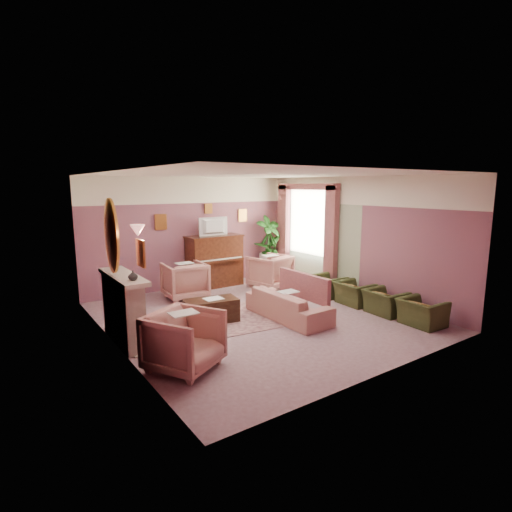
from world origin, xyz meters
TOP-DOWN VIEW (x-y plane):
  - floor at (0.00, 0.00)m, footprint 5.50×6.00m
  - ceiling at (0.00, 0.00)m, footprint 5.50×6.00m
  - wall_back at (0.00, 3.00)m, footprint 5.50×0.02m
  - wall_front at (0.00, -3.00)m, footprint 5.50×0.02m
  - wall_left at (-2.75, 0.00)m, footprint 0.02×6.00m
  - wall_right at (2.75, 0.00)m, footprint 0.02×6.00m
  - picture_rail_band at (0.00, 2.99)m, footprint 5.50×0.01m
  - stripe_panel at (2.73, 1.30)m, footprint 0.01×3.00m
  - fireplace_surround at (-2.59, 0.20)m, footprint 0.30×1.40m
  - fireplace_inset at (-2.49, 0.20)m, footprint 0.18×0.72m
  - fire_ember at (-2.45, 0.20)m, footprint 0.06×0.54m
  - mantel_shelf at (-2.56, 0.20)m, footprint 0.40×1.55m
  - hearth at (-2.39, 0.20)m, footprint 0.55×1.50m
  - mirror_frame at (-2.70, 0.20)m, footprint 0.04×0.72m
  - mirror_glass at (-2.67, 0.20)m, footprint 0.01×0.60m
  - sconce_shade at (-2.62, -0.85)m, footprint 0.20×0.20m
  - piano at (0.50, 2.68)m, footprint 1.40×0.60m
  - piano_keyshelf at (0.50, 2.33)m, footprint 1.30×0.12m
  - piano_keys at (0.50, 2.33)m, footprint 1.20×0.08m
  - piano_top at (0.50, 2.68)m, footprint 1.45×0.65m
  - television at (0.50, 2.63)m, footprint 0.80×0.12m
  - print_back_left at (-0.80, 2.96)m, footprint 0.30×0.03m
  - print_back_right at (1.55, 2.96)m, footprint 0.26×0.03m
  - print_back_mid at (0.50, 2.96)m, footprint 0.22×0.03m
  - print_left_wall at (-2.71, -1.20)m, footprint 0.03×0.28m
  - window_blind at (2.70, 1.55)m, footprint 0.03×1.40m
  - curtain_left at (2.62, 0.63)m, footprint 0.16×0.34m
  - curtain_right at (2.62, 2.47)m, footprint 0.16×0.34m
  - pelmet at (2.62, 1.55)m, footprint 0.16×2.20m
  - mantel_plant at (-2.55, 0.75)m, footprint 0.16×0.16m
  - mantel_vase at (-2.55, -0.30)m, footprint 0.16×0.16m
  - area_rug at (-0.85, 0.25)m, footprint 2.72×2.12m
  - coffee_table at (-0.91, 0.26)m, footprint 1.07×0.66m
  - table_paper at (-0.86, 0.26)m, footprint 0.35×0.28m
  - sofa at (0.43, -0.41)m, footprint 0.63×1.89m
  - sofa_throw at (0.83, -0.41)m, footprint 0.10×1.43m
  - floral_armchair_left at (-0.63, 2.06)m, footprint 0.90×0.90m
  - floral_armchair_right at (1.59, 1.74)m, footprint 0.90×0.90m
  - floral_armchair_front at (-2.18, -1.30)m, footprint 0.90×0.90m
  - olive_chair_a at (2.23, -2.16)m, footprint 0.54×0.77m
  - olive_chair_b at (2.23, -1.34)m, footprint 0.54×0.77m
  - olive_chair_c at (2.23, -0.52)m, footprint 0.54×0.77m
  - olive_chair_d at (2.23, 0.30)m, footprint 0.54×0.77m
  - side_table at (2.21, 2.64)m, footprint 0.52×0.52m
  - side_plant_big at (2.21, 2.64)m, footprint 0.30×0.30m
  - side_plant_small at (2.33, 2.54)m, footprint 0.16×0.16m
  - palm_pot at (2.19, 2.60)m, footprint 0.34×0.34m
  - palm_plant at (2.19, 2.60)m, footprint 0.76×0.76m

SIDE VIEW (x-z plane):
  - floor at x=0.00m, z-range -0.01..0.01m
  - area_rug at x=-0.85m, z-range 0.00..0.01m
  - hearth at x=-2.39m, z-range 0.00..0.02m
  - palm_pot at x=2.19m, z-range 0.00..0.34m
  - fire_ember at x=-2.45m, z-range 0.17..0.27m
  - coffee_table at x=-0.91m, z-range 0.00..0.45m
  - olive_chair_a at x=2.23m, z-range 0.00..0.66m
  - olive_chair_b at x=2.23m, z-range 0.00..0.66m
  - olive_chair_c at x=2.23m, z-range 0.00..0.66m
  - olive_chair_d at x=2.23m, z-range 0.00..0.66m
  - side_table at x=2.21m, z-range 0.00..0.70m
  - sofa at x=0.43m, z-range 0.00..0.76m
  - fireplace_inset at x=-2.49m, z-range 0.06..0.74m
  - table_paper at x=-0.86m, z-range 0.45..0.46m
  - floral_armchair_left at x=-0.63m, z-range 0.00..0.94m
  - floral_armchair_right at x=1.59m, z-range 0.00..0.94m
  - floral_armchair_front at x=-2.18m, z-range 0.00..0.94m
  - fireplace_surround at x=-2.59m, z-range 0.00..1.10m
  - sofa_throw at x=0.83m, z-range 0.34..0.86m
  - piano at x=0.50m, z-range 0.00..1.30m
  - piano_keyshelf at x=0.50m, z-range 0.69..0.75m
  - piano_keys at x=0.50m, z-range 0.75..0.77m
  - side_plant_small at x=2.33m, z-range 0.70..0.98m
  - side_plant_big at x=2.21m, z-range 0.70..1.04m
  - palm_plant at x=2.19m, z-range 0.34..1.78m
  - stripe_panel at x=2.73m, z-range 0.00..2.15m
  - mantel_shelf at x=-2.56m, z-range 1.09..1.16m
  - mantel_vase at x=-2.55m, z-range 1.15..1.31m
  - mantel_plant at x=-2.55m, z-range 1.15..1.43m
  - curtain_left at x=2.62m, z-range 0.00..2.60m
  - curtain_right at x=2.62m, z-range 0.00..2.60m
  - piano_top at x=0.50m, z-range 1.29..1.33m
  - wall_back at x=0.00m, z-range 0.00..2.80m
  - wall_front at x=0.00m, z-range 0.00..2.80m
  - wall_left at x=-2.75m, z-range 0.00..2.80m
  - wall_right at x=2.75m, z-range 0.00..2.80m
  - television at x=0.50m, z-range 1.36..1.84m
  - window_blind at x=2.70m, z-range 0.80..2.60m
  - print_back_left at x=-0.80m, z-range 1.53..1.91m
  - print_left_wall at x=-2.71m, z-range 1.54..1.90m
  - print_back_right at x=1.55m, z-range 1.61..1.95m
  - mirror_frame at x=-2.70m, z-range 1.20..2.40m
  - mirror_glass at x=-2.67m, z-range 1.27..2.33m
  - sconce_shade at x=-2.62m, z-range 1.90..2.06m
  - print_back_mid at x=0.50m, z-range 1.87..2.13m
  - picture_rail_band at x=0.00m, z-range 2.15..2.80m
  - pelmet at x=2.62m, z-range 2.48..2.64m
  - ceiling at x=0.00m, z-range 2.79..2.80m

